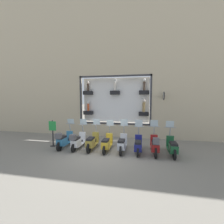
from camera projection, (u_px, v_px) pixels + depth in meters
ground_plane at (102, 153)px, 7.65m from camera, size 120.00×120.00×0.00m
building_facade at (115, 59)px, 10.66m from camera, size 1.19×36.00×10.96m
scooter_green_0 at (172, 147)px, 7.37m from camera, size 1.80×0.61×1.60m
scooter_red_1 at (155, 145)px, 7.47m from camera, size 1.80×0.61×1.63m
scooter_navy_2 at (138, 145)px, 7.69m from camera, size 1.79×0.61×1.62m
scooter_silver_3 at (122, 144)px, 7.86m from camera, size 1.80×0.60×1.63m
scooter_yellow_4 at (107, 143)px, 8.02m from camera, size 1.79×0.61×1.57m
scooter_olive_5 at (92, 142)px, 8.19m from camera, size 1.80×0.60×1.60m
scooter_white_6 at (77, 141)px, 8.28m from camera, size 1.79×0.60×1.57m
scooter_teal_7 at (64, 140)px, 8.45m from camera, size 1.80×0.61×1.55m
shop_sign_post at (53, 132)px, 8.77m from camera, size 0.36×0.45×1.53m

